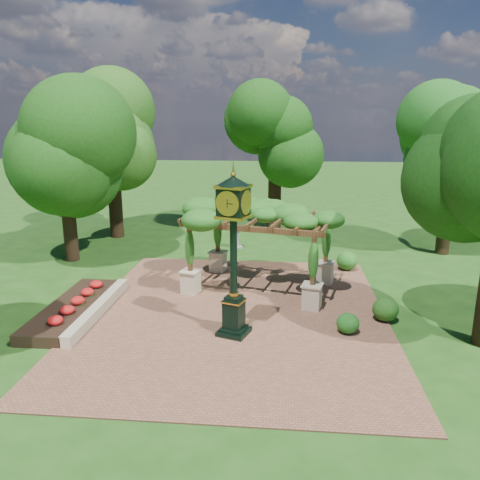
{
  "coord_description": "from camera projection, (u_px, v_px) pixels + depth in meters",
  "views": [
    {
      "loc": [
        1.5,
        -13.63,
        6.41
      ],
      "look_at": [
        0.0,
        2.5,
        2.2
      ],
      "focal_mm": 35.0,
      "sensor_mm": 36.0,
      "label": 1
    }
  ],
  "objects": [
    {
      "name": "tree_west_near",
      "position": [
        63.0,
        151.0,
        20.63
      ],
      "size": [
        4.51,
        4.51,
        7.28
      ],
      "color": "#311F13",
      "rests_on": "ground"
    },
    {
      "name": "shrub_back",
      "position": [
        347.0,
        261.0,
        20.25
      ],
      "size": [
        1.13,
        1.13,
        0.81
      ],
      "primitive_type": "ellipsoid",
      "rotation": [
        0.0,
        0.0,
        0.31
      ],
      "color": "#23631C",
      "rests_on": "brick_plaza"
    },
    {
      "name": "border_wall",
      "position": [
        99.0,
        309.0,
        15.72
      ],
      "size": [
        0.35,
        5.0,
        0.4
      ],
      "primitive_type": "cube",
      "color": "#C6B793",
      "rests_on": "ground"
    },
    {
      "name": "shrub_front",
      "position": [
        348.0,
        323.0,
        14.28
      ],
      "size": [
        0.74,
        0.74,
        0.63
      ],
      "primitive_type": "ellipsoid",
      "rotation": [
        0.0,
        0.0,
        -0.06
      ],
      "color": "#1D5B1A",
      "rests_on": "brick_plaza"
    },
    {
      "name": "sundial",
      "position": [
        237.0,
        240.0,
        23.82
      ],
      "size": [
        0.7,
        0.7,
        0.99
      ],
      "rotation": [
        0.0,
        0.0,
        0.34
      ],
      "color": "gray",
      "rests_on": "ground"
    },
    {
      "name": "tree_west_far",
      "position": [
        111.0,
        134.0,
        24.82
      ],
      "size": [
        4.5,
        4.5,
        8.24
      ],
      "color": "#321F13",
      "rests_on": "ground"
    },
    {
      "name": "brick_plaza",
      "position": [
        236.0,
        313.0,
        15.84
      ],
      "size": [
        10.0,
        12.0,
        0.04
      ],
      "primitive_type": "cube",
      "color": "brown",
      "rests_on": "ground"
    },
    {
      "name": "pedestal_clock",
      "position": [
        233.0,
        242.0,
        13.57
      ],
      "size": [
        1.23,
        1.23,
        4.92
      ],
      "rotation": [
        0.0,
        0.0,
        -0.33
      ],
      "color": "black",
      "rests_on": "brick_plaza"
    },
    {
      "name": "ground",
      "position": [
        233.0,
        326.0,
        14.88
      ],
      "size": [
        120.0,
        120.0,
        0.0
      ],
      "primitive_type": "plane",
      "color": "#1E4714",
      "rests_on": "ground"
    },
    {
      "name": "flower_bed",
      "position": [
        73.0,
        309.0,
        15.81
      ],
      "size": [
        1.5,
        5.0,
        0.36
      ],
      "primitive_type": "cube",
      "color": "red",
      "rests_on": "ground"
    },
    {
      "name": "shrub_mid",
      "position": [
        385.0,
        309.0,
        15.15
      ],
      "size": [
        0.96,
        0.96,
        0.75
      ],
      "primitive_type": "ellipsoid",
      "rotation": [
        0.0,
        0.0,
        0.15
      ],
      "color": "#225217",
      "rests_on": "brick_plaza"
    },
    {
      "name": "pergola",
      "position": [
        260.0,
        219.0,
        17.52
      ],
      "size": [
        5.97,
        4.51,
        3.36
      ],
      "rotation": [
        0.0,
        0.0,
        -0.24
      ],
      "color": "beige",
      "rests_on": "brick_plaza"
    },
    {
      "name": "tree_north",
      "position": [
        276.0,
        136.0,
        26.22
      ],
      "size": [
        4.09,
        4.09,
        8.03
      ],
      "color": "black",
      "rests_on": "ground"
    },
    {
      "name": "tree_east_far",
      "position": [
        455.0,
        134.0,
        21.5
      ],
      "size": [
        4.2,
        4.2,
        8.33
      ],
      "color": "black",
      "rests_on": "ground"
    }
  ]
}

